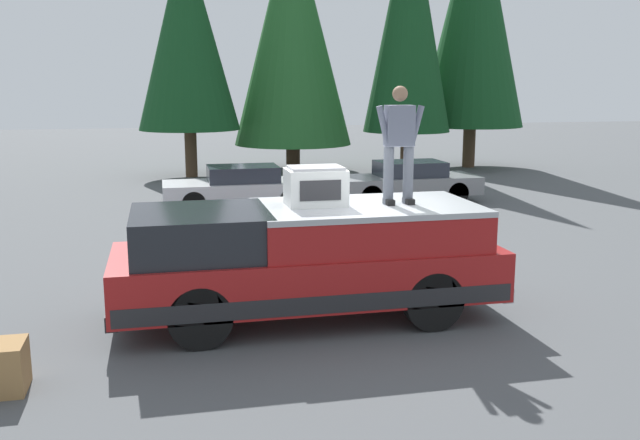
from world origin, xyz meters
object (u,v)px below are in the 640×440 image
Objects in this scene: wooden_crate at (0,368)px; compressor_unit at (316,186)px; pickup_truck at (308,260)px; parked_car_grey at (407,181)px; parked_car_silver at (240,187)px; person_on_truck_bed at (399,142)px.

compressor_unit is at bearing -65.51° from wooden_crate.
parked_car_grey is at bearing -27.40° from pickup_truck.
pickup_truck reaches higher than parked_car_grey.
pickup_truck is 10.60m from parked_car_grey.
parked_car_silver is (9.21, 0.08, -1.35)m from compressor_unit.
person_on_truck_bed is at bearing -97.58° from compressor_unit.
wooden_crate is (-11.10, 8.73, -0.30)m from parked_car_grey.
pickup_truck is 1.35× the size of parked_car_silver.
person_on_truck_bed reaches higher than parked_car_silver.
compressor_unit reaches higher than pickup_truck.
parked_car_silver is at bearing -0.40° from pickup_truck.
pickup_truck is 6.60× the size of compressor_unit.
wooden_crate is at bearing 107.76° from person_on_truck_bed.
pickup_truck is 1.35× the size of parked_car_grey.
parked_car_grey is at bearing -89.08° from parked_car_silver.
person_on_truck_bed reaches higher than compressor_unit.
pickup_truck is at bearing 179.60° from parked_car_silver.
wooden_crate is (-1.70, 3.85, -0.59)m from pickup_truck.
wooden_crate is (-1.82, 3.99, -1.65)m from compressor_unit.
compressor_unit reaches higher than wooden_crate.
compressor_unit reaches higher than parked_car_silver.
wooden_crate is at bearing 141.84° from parked_car_grey.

